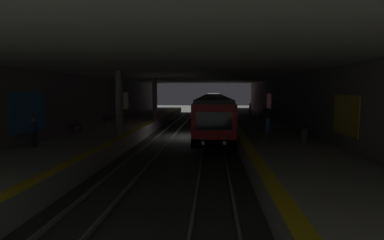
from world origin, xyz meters
name	(u,v)px	position (x,y,z in m)	size (l,w,h in m)	color
ground_plane	(189,137)	(0.00, 0.00, 0.00)	(120.00, 120.00, 0.00)	#383A38
track_left	(213,136)	(0.00, -2.20, 0.08)	(60.00, 1.53, 0.16)	gray
track_right	(166,136)	(0.00, 2.20, 0.08)	(60.00, 1.53, 0.16)	gray
platform_left	(262,132)	(0.00, -6.55, 0.53)	(60.00, 5.30, 1.06)	#A8A59E
platform_right	(120,131)	(0.00, 6.55, 0.53)	(60.00, 5.30, 1.06)	#A8A59E
wall_left	(295,107)	(0.00, -9.45, 2.80)	(60.00, 0.56, 5.60)	slate
wall_right	(89,106)	(-0.01, 9.45, 2.80)	(60.00, 0.56, 5.60)	slate
ceiling_slab	(189,73)	(0.00, 0.00, 5.80)	(60.00, 19.40, 0.40)	beige
pillar_near	(119,104)	(-6.88, 4.35, 3.33)	(0.56, 0.56, 4.55)	gray
pillar_far	(155,99)	(5.94, 4.35, 3.33)	(0.56, 0.56, 4.55)	gray
metro_train	(213,105)	(19.28, -2.20, 2.03)	(56.96, 2.83, 3.49)	red
bench_left_near	(302,128)	(-5.45, -8.53, 1.57)	(1.70, 0.47, 0.86)	#262628
bench_left_mid	(273,116)	(5.14, -8.53, 1.57)	(1.70, 0.47, 0.86)	#262628
bench_left_far	(260,111)	(13.70, -8.53, 1.57)	(1.70, 0.47, 0.86)	#262628
bench_right_near	(76,125)	(-4.71, 8.53, 1.57)	(1.70, 0.47, 0.86)	#262628
bench_right_mid	(107,117)	(2.17, 8.53, 1.57)	(1.70, 0.47, 0.86)	#262628
person_waiting_near	(250,108)	(13.07, -7.07, 1.89)	(0.60, 0.22, 1.56)	#343434
person_walking_mid	(34,131)	(-11.12, 7.96, 1.96)	(0.60, 0.23, 1.67)	#2B2B2B
person_standing_far	(267,130)	(-9.49, -5.35, 1.91)	(0.60, 0.22, 1.60)	#444444
backpack_on_floor	(261,116)	(8.48, -7.77, 1.25)	(0.30, 0.20, 0.40)	maroon
trash_bin	(304,135)	(-8.39, -7.80, 1.48)	(0.44, 0.44, 0.85)	#595B5E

